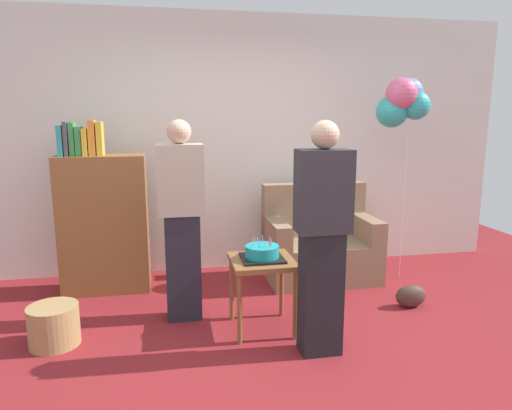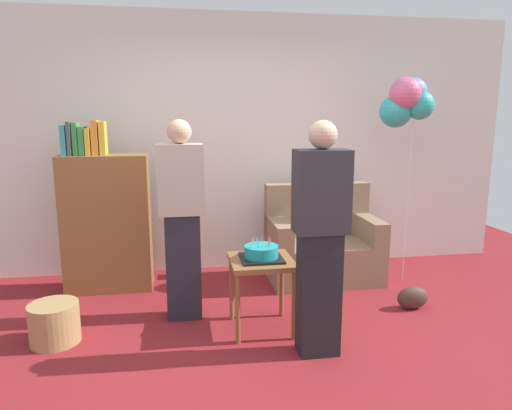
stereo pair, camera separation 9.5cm
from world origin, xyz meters
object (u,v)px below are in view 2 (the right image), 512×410
bookshelf (106,219)px  wicker_basket (54,323)px  couch (322,246)px  birthday_cake (261,253)px  handbag (413,298)px  balloon_bunch (407,101)px  side_table (261,270)px  person_holding_cake (320,239)px  person_blowing_candles (182,220)px

bookshelf → wicker_basket: (-0.24, -1.06, -0.54)m
couch → birthday_cake: 1.37m
birthday_cake → wicker_basket: (-1.55, 0.04, -0.48)m
bookshelf → birthday_cake: bookshelf is taller
handbag → balloon_bunch: (0.23, 0.77, 1.69)m
balloon_bunch → couch: bearing=171.0°
couch → side_table: 1.34m
side_table → wicker_basket: side_table is taller
side_table → birthday_cake: (0.00, 0.00, 0.14)m
birthday_cake → person_holding_cake: size_ratio=0.20×
bookshelf → birthday_cake: bearing=-40.1°
couch → person_holding_cake: bearing=-108.3°
person_holding_cake → balloon_bunch: (1.26, 1.35, 0.96)m
bookshelf → person_holding_cake: 2.24m
bookshelf → handbag: bearing=-19.2°
wicker_basket → balloon_bunch: (3.14, 0.90, 1.64)m
birthday_cake → handbag: bearing=6.9°
bookshelf → side_table: bearing=-40.1°
side_table → person_holding_cake: person_holding_cake is taller
bookshelf → side_table: 1.72m
handbag → person_holding_cake: bearing=-150.6°
side_table → person_holding_cake: size_ratio=0.35×
birthday_cake → person_blowing_candles: bearing=150.7°
person_holding_cake → wicker_basket: person_holding_cake is taller
couch → wicker_basket: 2.58m
bookshelf → side_table: size_ratio=2.81×
bookshelf → birthday_cake: size_ratio=5.05×
couch → bookshelf: size_ratio=0.68×
person_blowing_candles → handbag: (1.96, -0.17, -0.73)m
wicker_basket → handbag: bearing=2.5°
side_table → balloon_bunch: balloon_bunch is taller
couch → bookshelf: 2.15m
wicker_basket → balloon_bunch: size_ratio=0.18×
birthday_cake → wicker_basket: size_ratio=0.89×
birthday_cake → person_blowing_candles: 0.71m
bookshelf → person_blowing_candles: bearing=-47.1°
person_holding_cake → side_table: bearing=-45.9°
couch → birthday_cake: (-0.82, -1.06, 0.28)m
handbag → bookshelf: bearing=160.8°
couch → wicker_basket: size_ratio=3.06×
side_table → person_holding_cake: (0.33, -0.42, 0.34)m
couch → person_holding_cake: (-0.49, -1.48, 0.49)m
couch → balloon_bunch: 1.65m
birthday_cake → handbag: size_ratio=1.14×
person_holding_cake → balloon_bunch: bearing=-127.3°
person_blowing_candles → wicker_basket: size_ratio=4.53×
birthday_cake → balloon_bunch: 2.19m
person_blowing_candles → handbag: size_ratio=5.82×
side_table → handbag: 1.43m
bookshelf → balloon_bunch: (2.90, -0.16, 1.11)m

